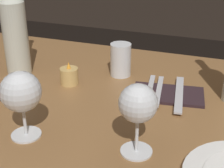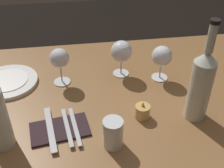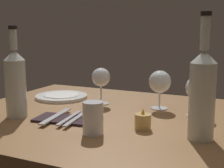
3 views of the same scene
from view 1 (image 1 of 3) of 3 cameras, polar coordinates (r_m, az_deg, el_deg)
The scene contains 10 objects.
dining_table at distance 0.93m, azimuth -5.67°, elevation -8.13°, with size 1.30×0.90×0.74m.
wine_glass_left at distance 0.73m, azimuth -14.99°, elevation -1.42°, with size 0.09×0.09×0.15m.
wine_glass_centre at distance 0.65m, azimuth 4.37°, elevation -3.58°, with size 0.08×0.08×0.15m.
wine_bottle at distance 1.05m, azimuth -15.98°, elevation 8.66°, with size 0.07×0.07×0.36m.
water_tumbler at distance 1.03m, azimuth 1.45°, elevation 3.78°, with size 0.06×0.06×0.10m.
votive_candle at distance 0.98m, azimuth -7.16°, elevation 1.25°, with size 0.05×0.05×0.07m.
folded_napkin at distance 0.93m, azimuth 9.32°, elevation -1.69°, with size 0.20×0.14×0.01m.
fork_inner at distance 0.93m, azimuth 7.85°, elevation -1.10°, with size 0.04×0.18×0.00m.
fork_outer at distance 0.94m, azimuth 6.35°, elevation -0.87°, with size 0.04×0.18×0.00m.
table_knife at distance 0.92m, azimuth 11.17°, elevation -1.61°, with size 0.05×0.21×0.00m.
Camera 1 is at (0.35, -0.69, 1.17)m, focal length 54.65 mm.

